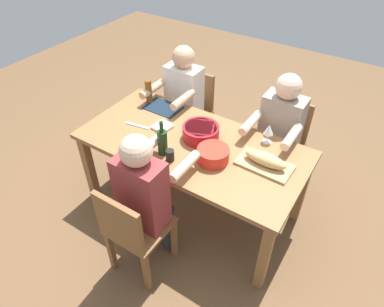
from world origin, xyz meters
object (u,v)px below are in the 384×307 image
at_px(beer_bottle, 149,91).
at_px(wine_glass, 269,130).
at_px(napkin_stack, 162,127).
at_px(chair_near_center, 132,230).
at_px(wine_bottle, 162,142).
at_px(serving_bowl_greens, 213,154).
at_px(serving_bowl_pasta, 201,132).
at_px(diner_near_center, 146,192).
at_px(bread_loaf, 266,159).
at_px(cutting_board, 264,165).
at_px(cup_near_center, 170,155).
at_px(chair_far_right, 282,139).
at_px(dining_table, 192,151).
at_px(diner_far_right, 278,130).
at_px(diner_far_left, 182,97).
at_px(chair_far_left, 192,108).

relative_size(beer_bottle, wine_glass, 1.33).
bearing_deg(wine_glass, napkin_stack, -159.74).
bearing_deg(chair_near_center, wine_glass, 65.86).
bearing_deg(napkin_stack, wine_bottle, -52.45).
relative_size(serving_bowl_greens, serving_bowl_pasta, 0.82).
height_order(chair_near_center, serving_bowl_pasta, chair_near_center).
relative_size(diner_near_center, wine_bottle, 4.14).
bearing_deg(chair_near_center, bread_loaf, 54.46).
bearing_deg(cutting_board, cup_near_center, -152.56).
bearing_deg(wine_glass, cup_near_center, -131.17).
distance_m(chair_far_right, serving_bowl_pasta, 0.88).
xyz_separation_m(serving_bowl_greens, beer_bottle, (-0.90, 0.39, 0.05)).
distance_m(chair_near_center, serving_bowl_pasta, 0.92).
height_order(dining_table, wine_bottle, wine_bottle).
distance_m(bread_loaf, beer_bottle, 1.27).
relative_size(bread_loaf, beer_bottle, 1.45).
bearing_deg(chair_far_right, dining_table, -122.83).
distance_m(diner_far_right, cutting_board, 0.54).
distance_m(chair_far_right, chair_near_center, 1.61).
bearing_deg(wine_glass, beer_bottle, -178.53).
bearing_deg(chair_near_center, wine_bottle, 102.18).
height_order(diner_far_left, chair_far_right, diner_far_left).
xyz_separation_m(chair_near_center, serving_bowl_pasta, (0.02, 0.86, 0.32)).
xyz_separation_m(diner_far_left, serving_bowl_pasta, (0.52, -0.49, 0.10)).
relative_size(diner_far_right, wine_glass, 7.23).
height_order(diner_far_right, chair_near_center, diner_far_right).
height_order(chair_far_right, bread_loaf, same).
height_order(chair_near_center, cutting_board, chair_near_center).
relative_size(diner_near_center, bread_loaf, 3.75).
bearing_deg(serving_bowl_pasta, wine_glass, 26.78).
bearing_deg(beer_bottle, napkin_stack, -37.78).
xyz_separation_m(chair_far_left, diner_near_center, (0.50, -1.35, 0.21)).
bearing_deg(wine_bottle, cup_near_center, -21.96).
xyz_separation_m(serving_bowl_pasta, bread_loaf, (0.57, -0.03, 0.00)).
relative_size(dining_table, wine_glass, 10.86).
height_order(diner_far_right, serving_bowl_pasta, diner_far_right).
distance_m(dining_table, cup_near_center, 0.29).
distance_m(diner_far_left, bread_loaf, 1.21).
bearing_deg(diner_near_center, serving_bowl_pasta, 88.02).
xyz_separation_m(serving_bowl_greens, cutting_board, (0.35, 0.15, -0.05)).
distance_m(diner_far_left, chair_far_right, 1.03).
distance_m(wine_glass, napkin_stack, 0.87).
xyz_separation_m(chair_far_right, chair_near_center, (-0.50, -1.54, 0.00)).
bearing_deg(bread_loaf, serving_bowl_greens, -156.78).
bearing_deg(serving_bowl_pasta, serving_bowl_greens, -40.11).
bearing_deg(cup_near_center, serving_bowl_pasta, 82.28).
xyz_separation_m(dining_table, serving_bowl_pasta, (0.02, 0.09, 0.15)).
xyz_separation_m(dining_table, chair_near_center, (0.00, -0.77, -0.17)).
xyz_separation_m(chair_far_left, diner_far_right, (0.99, -0.18, 0.21)).
bearing_deg(wine_bottle, chair_near_center, -77.82).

